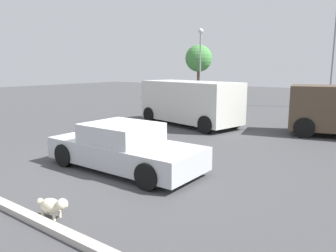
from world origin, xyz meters
name	(u,v)px	position (x,y,z in m)	size (l,w,h in m)	color
ground_plane	(115,166)	(0.00, 0.00, 0.00)	(80.00, 80.00, 0.00)	#424244
sedan_foreground	(124,148)	(0.34, 0.04, 0.58)	(4.43, 1.90, 1.25)	#B7BABF
dog	(53,205)	(1.39, -2.93, 0.25)	(0.70, 0.35, 0.42)	beige
van_white	(190,102)	(-1.93, 6.94, 1.13)	(5.39, 3.15, 2.09)	silver
light_post_near	(335,33)	(2.13, 18.59, 5.04)	(0.44, 0.44, 7.61)	gray
light_post_mid	(200,51)	(-8.54, 18.99, 4.15)	(0.44, 0.44, 6.07)	gray
tree_back_center	(199,59)	(-12.24, 24.89, 3.71)	(2.91, 2.91, 5.19)	brown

